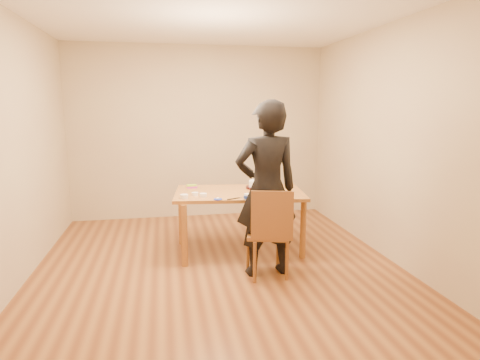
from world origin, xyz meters
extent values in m
cube|color=brown|center=(0.00, 0.00, 0.00)|extent=(4.00, 4.50, 0.00)
cube|color=silver|center=(0.00, 0.00, 2.70)|extent=(4.00, 4.50, 0.00)
cube|color=tan|center=(0.00, 2.25, 1.35)|extent=(4.00, 0.00, 2.70)
cube|color=tan|center=(-2.00, 0.00, 1.35)|extent=(0.00, 4.50, 2.70)
cube|color=tan|center=(2.00, 0.00, 1.35)|extent=(0.00, 4.50, 2.70)
cube|color=brown|center=(0.32, 0.51, 0.73)|extent=(1.63, 1.09, 0.04)
cube|color=brown|center=(0.47, -0.26, 0.45)|extent=(0.49, 0.49, 0.04)
cylinder|color=red|center=(0.58, 0.67, 0.76)|extent=(0.28, 0.28, 0.02)
cylinder|color=white|center=(0.58, 0.67, 0.80)|extent=(0.21, 0.21, 0.07)
ellipsoid|color=white|center=(0.58, 0.67, 0.85)|extent=(0.20, 0.20, 0.03)
cylinder|color=white|center=(0.33, 0.05, 0.78)|extent=(0.08, 0.08, 0.07)
cylinder|color=#1B2FB0|center=(0.01, 0.14, 0.75)|extent=(0.10, 0.10, 0.01)
ellipsoid|color=white|center=(0.01, 0.14, 0.77)|extent=(0.04, 0.04, 0.02)
cylinder|color=white|center=(-0.13, 0.30, 0.77)|extent=(0.08, 0.08, 0.04)
cylinder|color=white|center=(-0.22, 0.39, 0.77)|extent=(0.08, 0.08, 0.04)
cylinder|color=white|center=(-0.35, 0.28, 0.77)|extent=(0.09, 0.09, 0.04)
cube|color=#DD3499|center=(-0.22, 0.85, 0.76)|extent=(0.14, 0.07, 0.02)
cube|color=green|center=(-0.23, 0.85, 0.78)|extent=(0.13, 0.07, 0.02)
cube|color=black|center=(0.19, 0.13, 0.75)|extent=(0.16, 0.08, 0.01)
imported|color=black|center=(0.47, -0.22, 0.92)|extent=(0.70, 0.49, 1.84)
camera|label=1|loc=(-0.56, -4.16, 1.77)|focal=30.00mm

